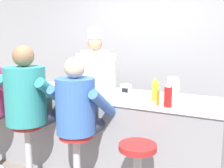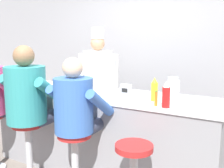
# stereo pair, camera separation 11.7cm
# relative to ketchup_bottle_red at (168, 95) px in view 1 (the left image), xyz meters

# --- Properties ---
(wall_back) EXTENTS (10.00, 0.06, 2.70)m
(wall_back) POSITION_rel_ketchup_bottle_red_xyz_m (-0.89, 1.73, 0.25)
(wall_back) COLOR #99999E
(wall_back) RESTS_ON ground_plane
(diner_counter) EXTENTS (2.82, 0.74, 0.98)m
(diner_counter) POSITION_rel_ketchup_bottle_red_xyz_m (-0.89, 0.30, -0.61)
(diner_counter) COLOR gray
(diner_counter) RESTS_ON ground_plane
(ketchup_bottle_red) EXTENTS (0.07, 0.07, 0.25)m
(ketchup_bottle_red) POSITION_rel_ketchup_bottle_red_xyz_m (0.00, 0.00, 0.00)
(ketchup_bottle_red) COLOR red
(ketchup_bottle_red) RESTS_ON diner_counter
(mustard_bottle_yellow) EXTENTS (0.07, 0.07, 0.24)m
(mustard_bottle_yellow) POSITION_rel_ketchup_bottle_red_xyz_m (-0.19, 0.20, -0.00)
(mustard_bottle_yellow) COLOR yellow
(mustard_bottle_yellow) RESTS_ON diner_counter
(hot_sauce_bottle_orange) EXTENTS (0.03, 0.03, 0.15)m
(hot_sauce_bottle_orange) POSITION_rel_ketchup_bottle_red_xyz_m (-0.10, 0.00, -0.04)
(hot_sauce_bottle_orange) COLOR orange
(hot_sauce_bottle_orange) RESTS_ON diner_counter
(water_pitcher_clear) EXTENTS (0.13, 0.11, 0.21)m
(water_pitcher_clear) POSITION_rel_ketchup_bottle_red_xyz_m (-0.09, 0.51, -0.01)
(water_pitcher_clear) COLOR silver
(water_pitcher_clear) RESTS_ON diner_counter
(breakfast_plate) EXTENTS (0.24, 0.24, 0.05)m
(breakfast_plate) POSITION_rel_ketchup_bottle_red_xyz_m (-1.43, 0.20, -0.10)
(breakfast_plate) COLOR white
(breakfast_plate) RESTS_ON diner_counter
(cereal_bowl) EXTENTS (0.16, 0.16, 0.06)m
(cereal_bowl) POSITION_rel_ketchup_bottle_red_xyz_m (-1.21, 0.03, -0.09)
(cereal_bowl) COLOR white
(cereal_bowl) RESTS_ON diner_counter
(coffee_mug_white) EXTENTS (0.14, 0.09, 0.09)m
(coffee_mug_white) POSITION_rel_ketchup_bottle_red_xyz_m (-0.85, 0.10, -0.07)
(coffee_mug_white) COLOR white
(coffee_mug_white) RESTS_ON diner_counter
(cup_stack_steel) EXTENTS (0.11, 0.11, 0.38)m
(cup_stack_steel) POSITION_rel_ketchup_bottle_red_xyz_m (-0.82, 0.45, 0.08)
(cup_stack_steel) COLOR #B7BABF
(cup_stack_steel) RESTS_ON diner_counter
(napkin_dispenser_chrome) EXTENTS (0.12, 0.07, 0.13)m
(napkin_dispenser_chrome) POSITION_rel_ketchup_bottle_red_xyz_m (-0.55, 0.29, -0.05)
(napkin_dispenser_chrome) COLOR silver
(napkin_dispenser_chrome) RESTS_ON diner_counter
(diner_seated_teal) EXTENTS (0.65, 0.64, 1.54)m
(diner_seated_teal) POSITION_rel_ketchup_bottle_red_xyz_m (-1.43, -0.31, -0.12)
(diner_seated_teal) COLOR #B2B5BA
(diner_seated_teal) RESTS_ON ground_plane
(diner_seated_blue) EXTENTS (0.57, 0.56, 1.44)m
(diner_seated_blue) POSITION_rel_ketchup_bottle_red_xyz_m (-0.80, -0.31, -0.17)
(diner_seated_blue) COLOR #B2B5BA
(diner_seated_blue) RESTS_ON ground_plane
(cook_in_whites_near) EXTENTS (0.69, 0.44, 1.78)m
(cook_in_whites_near) POSITION_rel_ketchup_bottle_red_xyz_m (-1.41, 1.05, -0.12)
(cook_in_whites_near) COLOR #232328
(cook_in_whites_near) RESTS_ON ground_plane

